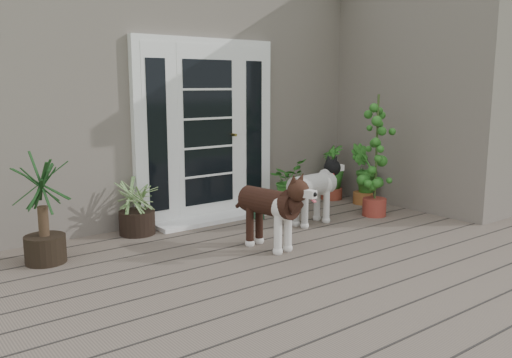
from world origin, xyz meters
TOP-DOWN VIEW (x-y plane):
  - deck at (0.00, 0.40)m, footprint 6.20×4.60m
  - house_main at (0.00, 4.65)m, footprint 7.40×4.00m
  - house_wing at (2.90, 1.50)m, footprint 1.60×2.40m
  - door_unit at (-0.20, 2.60)m, footprint 1.90×0.14m
  - door_step at (-0.20, 2.40)m, footprint 1.60×0.40m
  - brindle_dog at (-0.43, 1.11)m, footprint 0.48×0.87m
  - white_dog at (0.57, 1.55)m, footprint 0.84×0.42m
  - spider_plant at (-1.24, 2.40)m, footprint 0.82×0.82m
  - yucca at (-2.32, 2.03)m, footprint 0.70×0.70m
  - herb_a at (0.74, 2.18)m, footprint 0.64×0.64m
  - herb_b at (1.88, 1.92)m, footprint 0.56×0.56m
  - herb_c at (1.75, 2.40)m, footprint 0.49×0.49m
  - sapling at (1.47, 1.38)m, footprint 0.60×0.60m
  - clog_left at (0.61, 2.31)m, footprint 0.18×0.28m
  - clog_right at (0.24, 2.19)m, footprint 0.24×0.34m

SIDE VIEW (x-z plane):
  - deck at x=0.00m, z-range 0.00..0.12m
  - door_step at x=-0.20m, z-range 0.12..0.17m
  - clog_left at x=0.61m, z-range 0.12..0.20m
  - clog_right at x=0.24m, z-range 0.12..0.21m
  - herb_b at x=1.88m, z-range 0.12..0.72m
  - herb_a at x=0.74m, z-range 0.12..0.73m
  - herb_c at x=1.75m, z-range 0.12..0.75m
  - white_dog at x=0.57m, z-range 0.12..0.80m
  - brindle_dog at x=-0.43m, z-range 0.12..0.81m
  - spider_plant at x=-1.24m, z-range 0.12..0.81m
  - yucca at x=-2.32m, z-range 0.12..1.13m
  - sapling at x=1.47m, z-range 0.12..1.67m
  - door_unit at x=-0.20m, z-range 0.12..2.27m
  - house_main at x=0.00m, z-range 0.00..3.10m
  - house_wing at x=2.90m, z-range 0.00..3.10m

